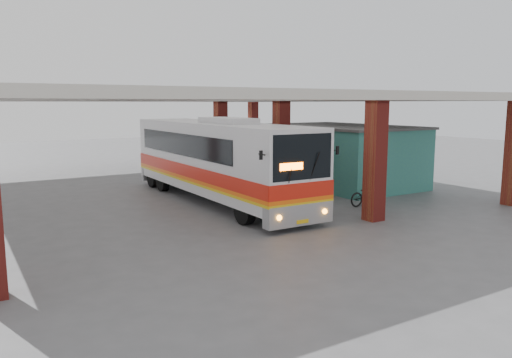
{
  "coord_description": "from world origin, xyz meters",
  "views": [
    {
      "loc": [
        -10.04,
        -15.96,
        4.25
      ],
      "look_at": [
        -0.21,
        0.0,
        1.4
      ],
      "focal_mm": 35.0,
      "sensor_mm": 36.0,
      "label": 1
    }
  ],
  "objects_px": {
    "motorcycle": "(368,194)",
    "red_chair": "(271,174)",
    "pedestrian": "(379,194)",
    "coach_bus": "(217,160)"
  },
  "relations": [
    {
      "from": "pedestrian",
      "to": "red_chair",
      "type": "xyz_separation_m",
      "value": [
        1.09,
        9.3,
        -0.42
      ]
    },
    {
      "from": "pedestrian",
      "to": "red_chair",
      "type": "bearing_deg",
      "value": -102.21
    },
    {
      "from": "motorcycle",
      "to": "pedestrian",
      "type": "xyz_separation_m",
      "value": [
        -0.7,
        -1.36,
        0.28
      ]
    },
    {
      "from": "coach_bus",
      "to": "motorcycle",
      "type": "xyz_separation_m",
      "value": [
        4.92,
        -4.15,
        -1.34
      ]
    },
    {
      "from": "motorcycle",
      "to": "red_chair",
      "type": "distance_m",
      "value": 7.95
    },
    {
      "from": "motorcycle",
      "to": "coach_bus",
      "type": "bearing_deg",
      "value": 50.77
    },
    {
      "from": "motorcycle",
      "to": "red_chair",
      "type": "bearing_deg",
      "value": -1.84
    },
    {
      "from": "pedestrian",
      "to": "red_chair",
      "type": "relative_size",
      "value": 2.08
    },
    {
      "from": "motorcycle",
      "to": "pedestrian",
      "type": "distance_m",
      "value": 1.55
    },
    {
      "from": "pedestrian",
      "to": "coach_bus",
      "type": "bearing_deg",
      "value": -58.11
    }
  ]
}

